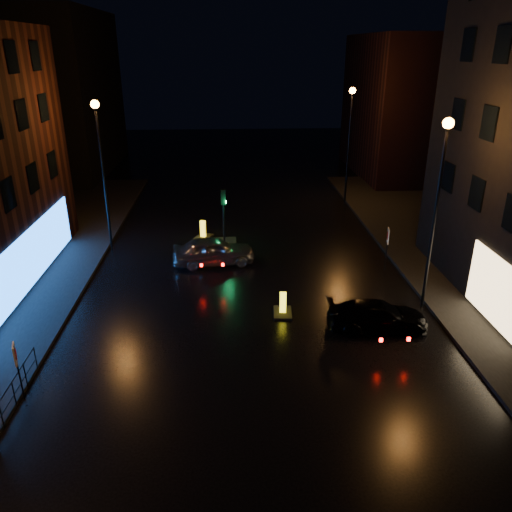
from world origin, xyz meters
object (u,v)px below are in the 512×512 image
at_px(bollard_near, 283,309).
at_px(bollard_far, 203,234).
at_px(silver_hatchback, 213,251).
at_px(road_sign_right, 388,240).
at_px(dark_sedan, 378,316).
at_px(road_sign_left, 16,359).
at_px(traffic_signal, 224,238).

xyz_separation_m(bollard_near, bollard_far, (-3.90, 9.74, 0.02)).
height_order(silver_hatchback, road_sign_right, road_sign_right).
relative_size(dark_sedan, road_sign_left, 1.96).
distance_m(dark_sedan, road_sign_right, 6.23).
height_order(traffic_signal, road_sign_left, traffic_signal).
bearing_deg(road_sign_right, silver_hatchback, 2.63).
height_order(bollard_far, road_sign_left, road_sign_left).
distance_m(traffic_signal, bollard_far, 1.94).
bearing_deg(dark_sedan, bollard_near, 71.84).
distance_m(dark_sedan, bollard_near, 4.09).
bearing_deg(road_sign_left, road_sign_right, 13.04).
xyz_separation_m(dark_sedan, road_sign_right, (2.06, 5.76, 1.16)).
distance_m(traffic_signal, bollard_near, 8.73).
xyz_separation_m(road_sign_left, road_sign_right, (15.14, 9.55, 0.18)).
distance_m(traffic_signal, road_sign_right, 9.45).
distance_m(bollard_near, road_sign_right, 7.41).
bearing_deg(silver_hatchback, bollard_far, 3.32).
bearing_deg(road_sign_right, bollard_near, 48.11).
distance_m(silver_hatchback, dark_sedan, 10.04).
bearing_deg(road_sign_right, dark_sedan, 82.26).
relative_size(traffic_signal, road_sign_left, 1.63).
bearing_deg(silver_hatchback, road_sign_left, 143.80).
distance_m(silver_hatchback, bollard_near, 6.59).
bearing_deg(traffic_signal, silver_hatchback, -102.66).
distance_m(dark_sedan, road_sign_left, 13.65).
height_order(bollard_far, road_sign_right, road_sign_right).
height_order(dark_sedan, road_sign_left, road_sign_left).
bearing_deg(road_sign_left, bollard_near, 10.40).
relative_size(bollard_far, road_sign_right, 0.65).
height_order(dark_sedan, bollard_near, dark_sedan).
distance_m(bollard_near, road_sign_left, 10.76).
distance_m(silver_hatchback, road_sign_left, 12.64).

